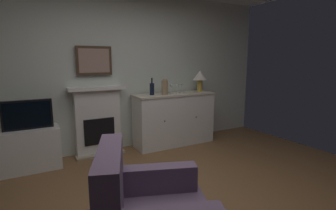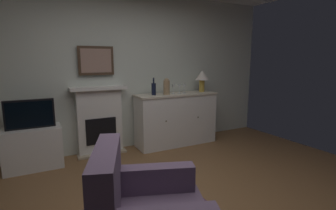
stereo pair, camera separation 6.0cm
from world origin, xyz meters
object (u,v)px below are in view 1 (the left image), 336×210
object	(u,v)px
wine_glass_left	(171,87)
tv_cabinet	(31,149)
table_lamp	(200,77)
wine_glass_center	(178,87)
tv_set	(28,115)
wine_bottle	(152,89)
framed_picture	(94,61)
fireplace_unit	(98,121)
wine_glass_right	(182,86)
vase_decorative	(165,86)
sideboard_cabinet	(174,119)

from	to	relation	value
wine_glass_left	tv_cabinet	bearing A→B (deg)	178.92
table_lamp	wine_glass_left	size ratio (longest dim) A/B	2.42
wine_glass_left	wine_glass_center	world-z (taller)	same
tv_set	wine_glass_center	bearing A→B (deg)	-1.05
wine_bottle	wine_glass_left	xyz separation A→B (m)	(0.36, -0.03, 0.01)
wine_glass_center	framed_picture	bearing A→B (deg)	168.64
framed_picture	tv_cabinet	distance (m)	1.57
fireplace_unit	wine_glass_left	xyz separation A→B (m)	(1.25, -0.20, 0.50)
wine_bottle	wine_glass_right	distance (m)	0.58
framed_picture	table_lamp	xyz separation A→B (m)	(1.87, -0.22, -0.29)
vase_decorative	tv_set	xyz separation A→B (m)	(-2.08, 0.04, -0.29)
wine_glass_left	wine_glass_right	size ratio (longest dim) A/B	1.00
vase_decorative	sideboard_cabinet	bearing A→B (deg)	12.98
fireplace_unit	wine_bottle	size ratio (longest dim) A/B	3.79
framed_picture	tv_set	size ratio (longest dim) A/B	0.89
framed_picture	wine_glass_center	size ratio (longest dim) A/B	3.33
wine_glass_right	tv_set	xyz separation A→B (m)	(-2.45, 0.02, -0.27)
fireplace_unit	framed_picture	world-z (taller)	framed_picture
tv_cabinet	wine_glass_left	bearing A→B (deg)	-1.08
vase_decorative	fireplace_unit	bearing A→B (deg)	168.39
framed_picture	wine_glass_center	distance (m)	1.46
sideboard_cabinet	wine_glass_left	world-z (taller)	wine_glass_left
sideboard_cabinet	tv_cabinet	size ratio (longest dim) A/B	1.97
table_lamp	wine_glass_center	world-z (taller)	table_lamp
wine_glass_center	vase_decorative	xyz separation A→B (m)	(-0.25, 0.00, 0.02)
framed_picture	sideboard_cabinet	world-z (taller)	framed_picture
wine_glass_left	wine_glass_center	xyz separation A→B (m)	(0.11, -0.02, 0.00)
wine_glass_center	tv_cabinet	size ratio (longest dim) A/B	0.22
sideboard_cabinet	framed_picture	bearing A→B (deg)	170.45
framed_picture	vase_decorative	distance (m)	1.22
framed_picture	tv_cabinet	size ratio (longest dim) A/B	0.73
sideboard_cabinet	wine_bottle	xyz separation A→B (m)	(-0.43, 0.00, 0.57)
table_lamp	wine_glass_center	xyz separation A→B (m)	(-0.51, -0.05, -0.16)
framed_picture	tv_cabinet	xyz separation A→B (m)	(-0.97, -0.21, -1.21)
table_lamp	tv_set	size ratio (longest dim) A/B	0.65
tv_cabinet	tv_set	xyz separation A→B (m)	(-0.00, -0.02, 0.49)
wine_bottle	tv_cabinet	world-z (taller)	wine_bottle
framed_picture	tv_set	world-z (taller)	framed_picture
vase_decorative	framed_picture	bearing A→B (deg)	166.16
framed_picture	sideboard_cabinet	distance (m)	1.70
wine_glass_center	table_lamp	bearing A→B (deg)	5.68
sideboard_cabinet	table_lamp	size ratio (longest dim) A/B	3.69
framed_picture	vase_decorative	bearing A→B (deg)	-13.84
sideboard_cabinet	tv_set	xyz separation A→B (m)	(-2.30, -0.01, 0.32)
wine_bottle	wine_glass_right	xyz separation A→B (m)	(0.58, -0.03, 0.01)
fireplace_unit	sideboard_cabinet	distance (m)	1.34
wine_glass_center	wine_glass_right	size ratio (longest dim) A/B	1.00
sideboard_cabinet	wine_glass_left	bearing A→B (deg)	-159.59
vase_decorative	table_lamp	bearing A→B (deg)	3.73
wine_bottle	tv_cabinet	distance (m)	2.01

